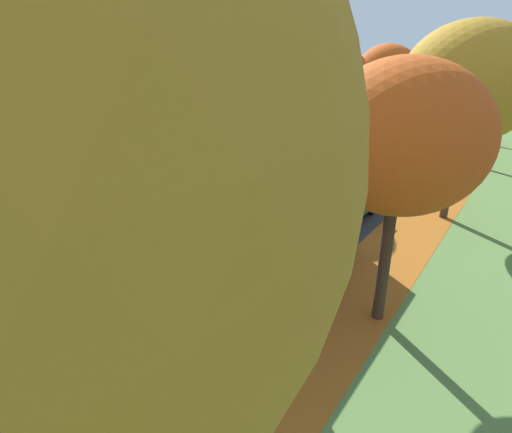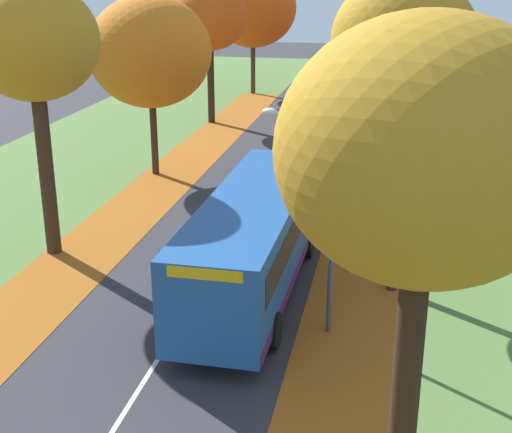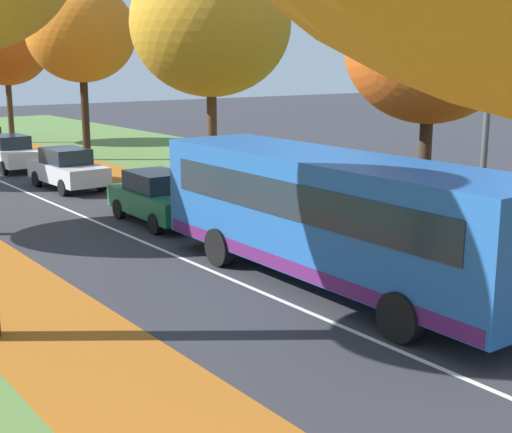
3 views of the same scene
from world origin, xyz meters
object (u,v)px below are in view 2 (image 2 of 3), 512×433
Objects in this scene: tree_right_distant at (401,14)px; car_silver_following at (318,142)px; car_green_lead at (294,186)px; tree_right_near at (404,112)px; tree_left_near at (33,44)px; car_white_third_in_line at (327,116)px; tree_right_nearest at (425,155)px; tree_right_mid at (404,40)px; streetlamp_right at (320,197)px; bus at (255,237)px; car_black_fourth_in_line at (341,100)px; tree_right_far at (409,17)px; tree_left_mid at (150,52)px; tree_left_far at (209,16)px; tree_left_distant at (253,8)px.

tree_right_distant reaches higher than car_silver_following.
car_green_lead is (-3.61, -25.23, -5.05)m from tree_right_distant.
tree_right_distant is (-0.42, 32.44, 0.47)m from tree_right_near.
tree_left_near is 2.08× the size of car_white_third_in_line.
tree_left_near is at bearing 137.88° from tree_right_nearest.
tree_right_mid is 1.50× the size of streetlamp_right.
tree_right_nearest is 2.06× the size of car_white_third_in_line.
bus is 27.41m from car_black_fourth_in_line.
car_white_third_in_line is (-0.16, 21.92, -0.89)m from bus.
tree_right_mid is 17.77m from car_black_fourth_in_line.
car_green_lead is (-2.11, 10.18, -2.92)m from streetlamp_right.
tree_right_mid is 13.40m from streetlamp_right.
car_green_lead and car_black_fourth_in_line have the same top height.
bus is at bearing -167.98° from tree_right_near.
tree_right_near is (-0.26, 9.74, -1.31)m from tree_right_nearest.
tree_right_near is at bearing -74.84° from car_silver_following.
streetlamp_right is 18.04m from car_silver_following.
tree_right_far is 1.07× the size of tree_right_distant.
tree_right_distant is (10.87, 31.75, -1.05)m from tree_left_near.
car_white_third_in_line is (-3.77, -11.38, -5.05)m from tree_right_distant.
tree_left_near is 1.01× the size of tree_right_nearest.
tree_right_far reaches higher than car_white_third_in_line.
tree_left_near is at bearing -117.90° from tree_right_far.
tree_left_mid is 0.91× the size of tree_right_far.
car_silver_following is at bearing 129.61° from tree_right_mid.
tree_left_mid is 9.02m from car_green_lead.
tree_left_near is 1.47× the size of streetlamp_right.
tree_left_far is at bearing 116.53° from car_green_lead.
tree_left_mid is 24.44m from tree_right_distant.
car_silver_following and car_black_fourth_in_line have the same top height.
streetlamp_right reaches higher than car_green_lead.
car_white_third_in_line is at bearing 70.79° from tree_left_near.
tree_right_near is (10.88, -32.30, -0.77)m from tree_left_distant.
tree_left_near reaches higher than car_white_third_in_line.
tree_left_mid is 16.22m from tree_right_far.
bus is 2.46× the size of car_silver_following.
tree_left_near is at bearing -140.02° from tree_right_mid.
tree_left_mid is 23.12m from tree_right_nearest.
tree_left_near reaches higher than tree_right_far.
tree_right_nearest reaches higher than tree_left_far.
car_silver_following is (0.05, 7.50, 0.00)m from car_green_lead.
tree_right_near is (11.01, -10.41, -0.17)m from tree_left_mid.
tree_left_mid is 9.50m from car_silver_following.
car_green_lead is at bearing -90.56° from car_black_fourth_in_line.
car_black_fourth_in_line is (7.44, 25.84, -6.10)m from tree_left_near.
car_white_third_in_line is (7.10, 20.37, -6.10)m from tree_left_near.
tree_left_far is 10.40m from car_black_fourth_in_line.
car_silver_following is at bearing 105.16° from tree_right_near.
tree_left_far is 11.57m from car_silver_following.
tree_right_far reaches higher than tree_right_distant.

